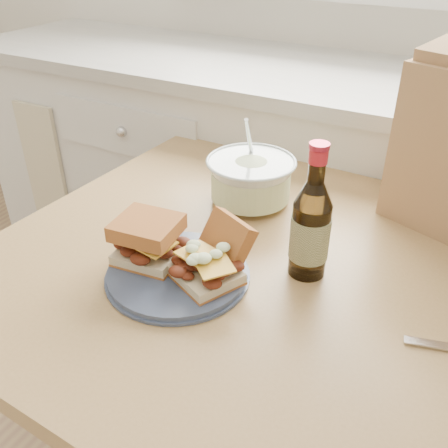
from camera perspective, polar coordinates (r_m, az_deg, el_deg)
The scene contains 7 objects.
cabinet_run at distance 1.78m, azimuth 8.51°, elevation 2.44°, with size 2.50×0.64×0.94m.
dining_table at distance 1.04m, azimuth 1.42°, elevation -8.53°, with size 0.97×0.97×0.77m.
plate at distance 0.92m, azimuth -5.32°, elevation -5.62°, with size 0.26×0.26×0.02m, color #3B4660.
sandwich_left at distance 0.92m, azimuth -8.66°, elevation -1.75°, with size 0.12×0.11×0.08m.
sandwich_right at distance 0.88m, azimuth -1.33°, elevation -3.92°, with size 0.14×0.19×0.09m.
coleslaw_bowl at distance 1.13m, azimuth 3.06°, elevation 4.88°, with size 0.20×0.20×0.20m.
beer_bottle at distance 0.89m, azimuth 9.87°, elevation -0.42°, with size 0.07×0.07×0.25m.
Camera 1 is at (0.51, 0.23, 1.34)m, focal length 40.00 mm.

